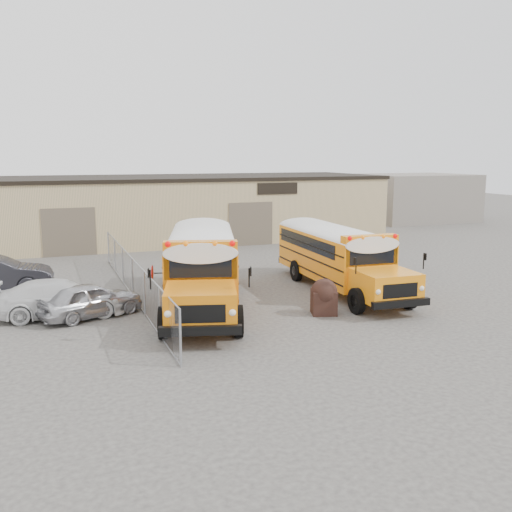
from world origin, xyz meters
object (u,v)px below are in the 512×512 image
object	(u,v)px
tarp_bundle	(324,296)
school_bus_right	(289,235)
car_white	(61,298)
school_bus_left	(203,238)
car_silver	(90,300)

from	to	relation	value
tarp_bundle	school_bus_right	bearing A→B (deg)	73.52
school_bus_right	car_white	xyz separation A→B (m)	(-12.63, -6.50, -1.00)
school_bus_left	car_white	xyz separation A→B (m)	(-7.49, -6.24, -1.14)
car_silver	car_white	bearing A→B (deg)	42.67
school_bus_right	tarp_bundle	world-z (taller)	school_bus_right
school_bus_left	car_silver	size ratio (longest dim) A/B	2.81
school_bus_left	tarp_bundle	world-z (taller)	school_bus_left
car_silver	car_white	size ratio (longest dim) A/B	0.81
school_bus_left	tarp_bundle	size ratio (longest dim) A/B	7.91
tarp_bundle	car_silver	distance (m)	9.11
car_white	tarp_bundle	bearing A→B (deg)	-105.63
school_bus_right	tarp_bundle	bearing A→B (deg)	-106.48
car_silver	school_bus_left	bearing A→B (deg)	-65.76
school_bus_left	school_bus_right	size ratio (longest dim) A/B	1.10
school_bus_left	car_white	bearing A→B (deg)	-140.21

